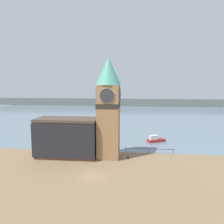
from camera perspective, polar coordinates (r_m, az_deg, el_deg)
name	(u,v)px	position (r m, az deg, el deg)	size (l,w,h in m)	color
ground_plane	(93,176)	(37.74, -4.92, -16.29)	(160.00, 160.00, 0.00)	#846B4C
water	(122,114)	(108.22, 2.55, -0.58)	(160.00, 120.00, 0.00)	slate
far_shoreline	(126,102)	(147.63, 3.56, 2.56)	(180.00, 3.00, 5.00)	slate
pier_railing	(149,149)	(48.91, 9.74, -9.55)	(10.80, 0.08, 1.09)	#232328
clock_tower	(108,105)	(43.94, -0.95, 1.74)	(5.02, 5.02, 20.37)	#9E754C
pier_building	(67,137)	(46.62, -11.69, -6.50)	(12.75, 5.89, 8.06)	brown
boat_near	(155,139)	(58.63, 11.23, -7.03)	(4.96, 3.58, 1.79)	maroon
mooring_bollard_near	(118,153)	(47.05, 1.59, -10.78)	(0.35, 0.35, 0.83)	black
mooring_bollard_far	(128,157)	(45.15, 4.21, -11.64)	(0.34, 0.34, 0.77)	black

